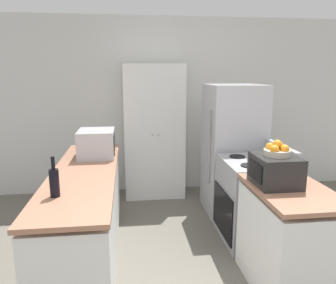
{
  "coord_description": "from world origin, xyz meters",
  "views": [
    {
      "loc": [
        -0.44,
        -1.78,
        1.8
      ],
      "look_at": [
        0.0,
        1.72,
        1.05
      ],
      "focal_mm": 35.0,
      "sensor_mm": 36.0,
      "label": 1
    }
  ],
  "objects_px": {
    "pantry_cabinet": "(154,132)",
    "toaster_oven": "(275,170)",
    "refrigerator": "(233,150)",
    "fruit_bowl": "(277,150)",
    "microwave": "(97,143)",
    "stove": "(253,200)",
    "wine_bottle": "(54,182)"
  },
  "relations": [
    {
      "from": "stove",
      "to": "fruit_bowl",
      "type": "distance_m",
      "value": 1.05
    },
    {
      "from": "refrigerator",
      "to": "stove",
      "type": "bearing_deg",
      "value": -91.05
    },
    {
      "from": "pantry_cabinet",
      "to": "wine_bottle",
      "type": "bearing_deg",
      "value": -112.36
    },
    {
      "from": "pantry_cabinet",
      "to": "toaster_oven",
      "type": "height_order",
      "value": "pantry_cabinet"
    },
    {
      "from": "microwave",
      "to": "stove",
      "type": "bearing_deg",
      "value": -13.52
    },
    {
      "from": "microwave",
      "to": "fruit_bowl",
      "type": "relative_size",
      "value": 2.11
    },
    {
      "from": "stove",
      "to": "fruit_bowl",
      "type": "height_order",
      "value": "fruit_bowl"
    },
    {
      "from": "stove",
      "to": "refrigerator",
      "type": "height_order",
      "value": "refrigerator"
    },
    {
      "from": "pantry_cabinet",
      "to": "stove",
      "type": "relative_size",
      "value": 1.83
    },
    {
      "from": "stove",
      "to": "microwave",
      "type": "relative_size",
      "value": 2.35
    },
    {
      "from": "refrigerator",
      "to": "microwave",
      "type": "bearing_deg",
      "value": -167.27
    },
    {
      "from": "microwave",
      "to": "wine_bottle",
      "type": "bearing_deg",
      "value": -100.06
    },
    {
      "from": "pantry_cabinet",
      "to": "stove",
      "type": "height_order",
      "value": "pantry_cabinet"
    },
    {
      "from": "microwave",
      "to": "toaster_oven",
      "type": "xyz_separation_m",
      "value": [
        1.54,
        -1.13,
        -0.02
      ]
    },
    {
      "from": "wine_bottle",
      "to": "toaster_oven",
      "type": "height_order",
      "value": "wine_bottle"
    },
    {
      "from": "refrigerator",
      "to": "fruit_bowl",
      "type": "distance_m",
      "value": 1.56
    },
    {
      "from": "fruit_bowl",
      "to": "stove",
      "type": "bearing_deg",
      "value": 80.6
    },
    {
      "from": "pantry_cabinet",
      "to": "fruit_bowl",
      "type": "bearing_deg",
      "value": -69.73
    },
    {
      "from": "refrigerator",
      "to": "toaster_oven",
      "type": "xyz_separation_m",
      "value": [
        -0.14,
        -1.51,
        0.19
      ]
    },
    {
      "from": "wine_bottle",
      "to": "microwave",
      "type": "bearing_deg",
      "value": 79.94
    },
    {
      "from": "microwave",
      "to": "fruit_bowl",
      "type": "xyz_separation_m",
      "value": [
        1.54,
        -1.14,
        0.15
      ]
    },
    {
      "from": "wine_bottle",
      "to": "fruit_bowl",
      "type": "xyz_separation_m",
      "value": [
        1.75,
        0.04,
        0.18
      ]
    },
    {
      "from": "fruit_bowl",
      "to": "pantry_cabinet",
      "type": "bearing_deg",
      "value": 110.27
    },
    {
      "from": "toaster_oven",
      "to": "refrigerator",
      "type": "bearing_deg",
      "value": 84.76
    },
    {
      "from": "microwave",
      "to": "toaster_oven",
      "type": "bearing_deg",
      "value": -36.43
    },
    {
      "from": "stove",
      "to": "wine_bottle",
      "type": "height_order",
      "value": "wine_bottle"
    },
    {
      "from": "refrigerator",
      "to": "toaster_oven",
      "type": "distance_m",
      "value": 1.53
    },
    {
      "from": "wine_bottle",
      "to": "refrigerator",
      "type": "bearing_deg",
      "value": 39.61
    },
    {
      "from": "refrigerator",
      "to": "wine_bottle",
      "type": "relative_size",
      "value": 5.38
    },
    {
      "from": "pantry_cabinet",
      "to": "toaster_oven",
      "type": "distance_m",
      "value": 2.36
    },
    {
      "from": "refrigerator",
      "to": "microwave",
      "type": "relative_size",
      "value": 3.7
    },
    {
      "from": "pantry_cabinet",
      "to": "toaster_oven",
      "type": "relative_size",
      "value": 4.96
    }
  ]
}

